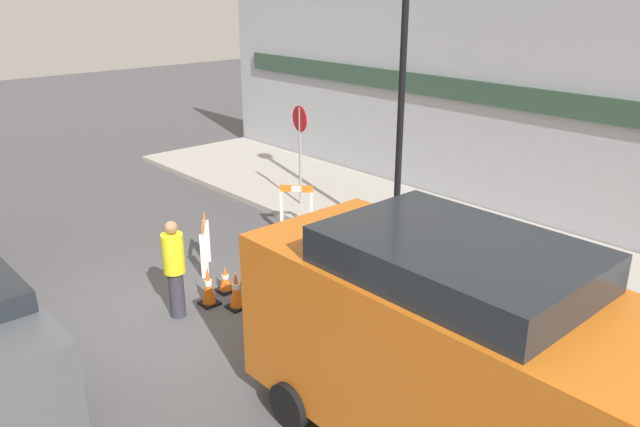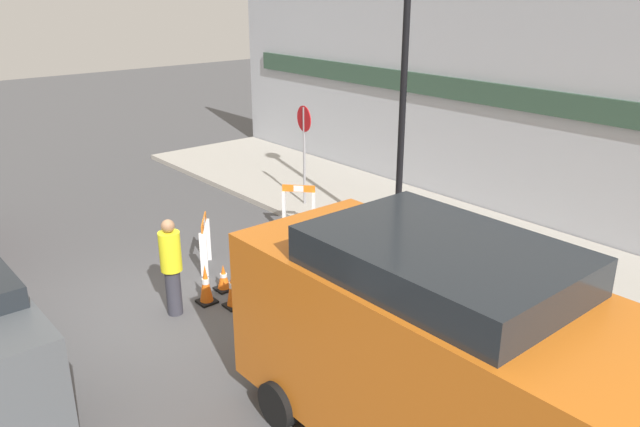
# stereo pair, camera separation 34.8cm
# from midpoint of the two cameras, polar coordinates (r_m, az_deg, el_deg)

# --- Properties ---
(ground_plane) EXTENTS (60.00, 60.00, 0.00)m
(ground_plane) POSITION_cam_midpoint_polar(r_m,az_deg,el_deg) (10.61, -16.42, -9.33)
(ground_plane) COLOR #4C4C4F
(sidewalk_slab) EXTENTS (18.00, 3.79, 0.13)m
(sidewalk_slab) POSITION_cam_midpoint_polar(r_m,az_deg,el_deg) (14.15, 7.28, -0.72)
(sidewalk_slab) COLOR #ADA89E
(sidewalk_slab) RESTS_ON ground_plane
(storefront_facade) EXTENTS (18.00, 0.22, 5.50)m
(storefront_facade) POSITION_cam_midpoint_polar(r_m,az_deg,el_deg) (14.98, 12.78, 10.77)
(storefront_facade) COLOR #A3A8B2
(storefront_facade) RESTS_ON ground_plane
(streetlamp_post) EXTENTS (0.44, 0.44, 6.20)m
(streetlamp_post) POSITION_cam_midpoint_polar(r_m,az_deg,el_deg) (12.00, 6.82, 15.16)
(streetlamp_post) COLOR black
(streetlamp_post) RESTS_ON sidewalk_slab
(stop_sign) EXTENTS (0.60, 0.11, 2.35)m
(stop_sign) POSITION_cam_midpoint_polar(r_m,az_deg,el_deg) (14.57, -2.54, 6.79)
(stop_sign) COLOR gray
(stop_sign) RESTS_ON sidewalk_slab
(barricade_0) EXTENTS (0.61, 0.57, 1.10)m
(barricade_0) POSITION_cam_midpoint_polar(r_m,az_deg,el_deg) (13.34, -2.90, 0.44)
(barricade_0) COLOR white
(barricade_0) RESTS_ON ground_plane
(barricade_1) EXTENTS (0.72, 0.56, 1.00)m
(barricade_1) POSITION_cam_midpoint_polar(r_m,az_deg,el_deg) (11.90, -11.30, -2.67)
(barricade_1) COLOR white
(barricade_1) RESTS_ON ground_plane
(barricade_2) EXTENTS (0.66, 0.77, 1.11)m
(barricade_2) POSITION_cam_midpoint_polar(r_m,az_deg,el_deg) (10.05, -3.37, -6.33)
(barricade_2) COLOR white
(barricade_2) RESTS_ON ground_plane
(barricade_3) EXTENTS (0.39, 0.97, 1.02)m
(barricade_3) POSITION_cam_midpoint_polar(r_m,az_deg,el_deg) (11.13, 5.77, -3.87)
(barricade_3) COLOR white
(barricade_3) RESTS_ON ground_plane
(traffic_cone_0) EXTENTS (0.30, 0.30, 0.72)m
(traffic_cone_0) POSITION_cam_midpoint_polar(r_m,az_deg,el_deg) (12.85, 0.68, -1.40)
(traffic_cone_0) COLOR black
(traffic_cone_0) RESTS_ON ground_plane
(traffic_cone_1) EXTENTS (0.30, 0.30, 0.69)m
(traffic_cone_1) POSITION_cam_midpoint_polar(r_m,az_deg,el_deg) (10.51, -8.63, -6.92)
(traffic_cone_1) COLOR black
(traffic_cone_1) RESTS_ON ground_plane
(traffic_cone_2) EXTENTS (0.30, 0.30, 0.48)m
(traffic_cone_2) POSITION_cam_midpoint_polar(r_m,az_deg,el_deg) (11.13, -9.54, -5.96)
(traffic_cone_2) COLOR black
(traffic_cone_2) RESTS_ON ground_plane
(traffic_cone_3) EXTENTS (0.30, 0.30, 0.71)m
(traffic_cone_3) POSITION_cam_midpoint_polar(r_m,az_deg,el_deg) (10.69, -11.11, -6.54)
(traffic_cone_3) COLOR black
(traffic_cone_3) RESTS_ON ground_plane
(traffic_cone_4) EXTENTS (0.30, 0.30, 0.72)m
(traffic_cone_4) POSITION_cam_midpoint_polar(r_m,az_deg,el_deg) (12.48, 2.43, -2.11)
(traffic_cone_4) COLOR black
(traffic_cone_4) RESTS_ON ground_plane
(person_worker) EXTENTS (0.35, 0.35, 1.65)m
(person_worker) POSITION_cam_midpoint_polar(r_m,az_deg,el_deg) (10.23, -14.13, -4.71)
(person_worker) COLOR #33333D
(person_worker) RESTS_ON ground_plane
(work_van) EXTENTS (4.88, 2.21, 2.66)m
(work_van) POSITION_cam_midpoint_polar(r_m,az_deg,el_deg) (6.99, 10.36, -11.68)
(work_van) COLOR #D16619
(work_van) RESTS_ON ground_plane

